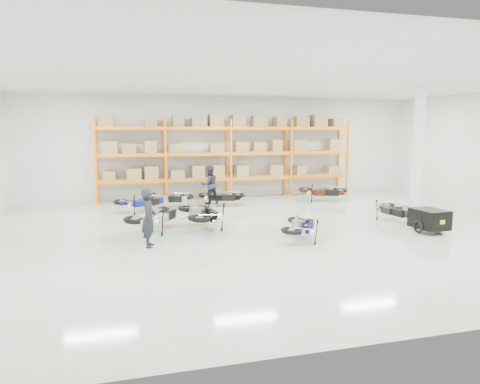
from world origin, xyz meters
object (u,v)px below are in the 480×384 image
object	(u,v)px
moto_blue_centre	(301,223)
person_left	(149,218)
moto_silver_left	(155,212)
moto_back_a	(141,199)
moto_back_c	(221,194)
moto_touring_right	(397,207)
moto_back_b	(169,195)
moto_back_d	(323,189)
trailer	(429,219)
moto_black_far_left	(201,210)
person_back	(210,185)

from	to	relation	value
moto_blue_centre	person_left	bearing A→B (deg)	23.54
moto_silver_left	moto_back_a	world-z (taller)	moto_silver_left
moto_back_c	moto_silver_left	bearing A→B (deg)	160.30
moto_touring_right	moto_back_b	xyz separation A→B (m)	(-7.11, 4.61, 0.00)
moto_back_d	moto_back_c	bearing A→B (deg)	111.67
moto_blue_centre	moto_touring_right	bearing A→B (deg)	-131.40
trailer	moto_back_a	bearing A→B (deg)	140.75
moto_blue_centre	trailer	distance (m)	4.04
moto_touring_right	moto_back_d	xyz separation A→B (m)	(-0.55, 4.45, 0.05)
moto_blue_centre	moto_black_far_left	xyz separation A→B (m)	(-2.45, 2.08, 0.11)
moto_blue_centre	person_back	distance (m)	6.68
moto_silver_left	moto_black_far_left	distance (m)	1.39
moto_back_c	moto_back_d	distance (m)	4.49
moto_blue_centre	moto_back_c	bearing A→B (deg)	-51.61
moto_back_b	moto_blue_centre	bearing A→B (deg)	-132.04
moto_blue_centre	moto_back_c	size ratio (longest dim) A/B	0.99
moto_back_b	moto_silver_left	bearing A→B (deg)	-169.89
moto_touring_right	trailer	xyz separation A→B (m)	(0.00, -1.60, -0.09)
person_left	person_back	world-z (taller)	person_back
moto_back_c	person_left	xyz separation A→B (m)	(-3.11, -5.50, 0.27)
trailer	person_left	distance (m)	8.17
moto_black_far_left	moto_touring_right	size ratio (longest dim) A/B	1.21
moto_back_c	moto_back_d	size ratio (longest dim) A/B	0.91
moto_back_c	moto_touring_right	bearing A→B (deg)	-113.60
moto_silver_left	moto_back_a	size ratio (longest dim) A/B	1.14
moto_blue_centre	trailer	world-z (taller)	moto_blue_centre
moto_black_far_left	moto_back_b	world-z (taller)	moto_black_far_left
moto_back_b	person_left	size ratio (longest dim) A/B	1.06
trailer	moto_touring_right	bearing A→B (deg)	84.61
trailer	moto_back_b	distance (m)	9.44
moto_blue_centre	moto_back_c	distance (m)	5.96
moto_back_d	person_back	world-z (taller)	person_back
moto_touring_right	moto_back_c	distance (m)	6.70
moto_back_b	person_left	world-z (taller)	person_left
moto_back_d	person_back	distance (m)	4.88
moto_black_far_left	moto_back_a	distance (m)	3.70
trailer	moto_back_d	xyz separation A→B (m)	(-0.55, 6.05, 0.14)
moto_blue_centre	moto_touring_right	world-z (taller)	moto_touring_right
moto_touring_right	trailer	size ratio (longest dim) A/B	0.97
moto_black_far_left	moto_back_a	bearing A→B (deg)	-65.93
moto_silver_left	moto_back_b	bearing A→B (deg)	-68.24
moto_touring_right	moto_blue_centre	bearing A→B (deg)	-166.71
moto_back_a	person_left	distance (m)	4.99
person_left	person_back	bearing A→B (deg)	-17.91
moto_back_c	person_back	distance (m)	0.80
moto_back_c	moto_back_b	bearing A→B (deg)	102.03
moto_back_d	moto_blue_centre	bearing A→B (deg)	170.68
moto_back_a	person_back	distance (m)	3.06
moto_silver_left	moto_back_a	distance (m)	3.22
moto_back_a	person_left	size ratio (longest dim) A/B	1.08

